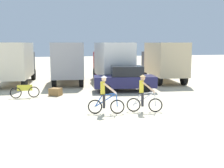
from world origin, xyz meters
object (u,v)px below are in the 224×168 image
box_truck_cream_rv (15,61)px  box_truck_tan_camper (163,60)px  box_truck_white_box (112,61)px  supply_crate (56,92)px  cyclist_orange_shirt (105,96)px  cyclist_cowboy_hat (143,95)px  box_truck_grey_hauler (67,61)px  bicycle_spare (25,91)px  sedan_parked (125,79)px

box_truck_cream_rv → box_truck_tan_camper: size_ratio=1.00×
box_truck_white_box → supply_crate: box_truck_white_box is taller
box_truck_cream_rv → box_truck_white_box: bearing=-8.3°
cyclist_orange_shirt → cyclist_cowboy_hat: bearing=-2.9°
cyclist_orange_shirt → box_truck_tan_camper: bearing=52.8°
box_truck_grey_hauler → cyclist_orange_shirt: size_ratio=3.81×
box_truck_cream_rv → bicycle_spare: size_ratio=4.02×
box_truck_tan_camper → sedan_parked: (-4.67, -4.05, -0.99)m
box_truck_white_box → bicycle_spare: 8.57m
box_truck_tan_camper → supply_crate: bearing=-154.8°
box_truck_grey_hauler → cyclist_cowboy_hat: 11.32m
box_truck_white_box → bicycle_spare: bearing=-143.1°
cyclist_cowboy_hat → bicycle_spare: 7.66m
sedan_parked → box_truck_grey_hauler: bearing=123.5°
cyclist_cowboy_hat → box_truck_cream_rv: bearing=120.8°
cyclist_cowboy_hat → cyclist_orange_shirt: bearing=177.1°
box_truck_cream_rv → cyclist_cowboy_hat: 13.16m
box_truck_cream_rv → box_truck_white_box: (7.75, -1.12, 0.00)m
box_truck_white_box → cyclist_orange_shirt: (-2.90, -10.04, -1.03)m
box_truck_white_box → bicycle_spare: box_truck_white_box is taller
box_truck_cream_rv → supply_crate: box_truck_cream_rv is taller
box_truck_grey_hauler → sedan_parked: 6.30m
cyclist_orange_shirt → cyclist_cowboy_hat: same height
box_truck_white_box → cyclist_orange_shirt: box_truck_white_box is taller
box_truck_white_box → supply_crate: 7.01m
cyclist_cowboy_hat → box_truck_white_box: bearing=84.3°
box_truck_cream_rv → supply_crate: (2.84, -5.85, -1.64)m
sedan_parked → cyclist_orange_shirt: size_ratio=2.43×
box_truck_tan_camper → cyclist_orange_shirt: box_truck_tan_camper is taller
box_truck_white_box → cyclist_cowboy_hat: 10.24m
box_truck_grey_hauler → supply_crate: box_truck_grey_hauler is taller
cyclist_orange_shirt → box_truck_grey_hauler: bearing=93.7°
box_truck_tan_camper → box_truck_white_box: bearing=176.1°
box_truck_grey_hauler → supply_crate: (-1.31, -5.56, -1.64)m
box_truck_grey_hauler → box_truck_white_box: (3.60, -0.83, 0.00)m
box_truck_grey_hauler → bicycle_spare: 6.85m
bicycle_spare → box_truck_white_box: bearing=36.9°
box_truck_white_box → bicycle_spare: (-6.75, -5.07, -1.48)m
cyclist_orange_shirt → supply_crate: (-2.01, 5.31, -0.61)m
box_truck_grey_hauler → box_truck_white_box: bearing=-13.0°
box_truck_cream_rv → box_truck_grey_hauler: 4.16m
cyclist_cowboy_hat → bicycle_spare: size_ratio=1.05×
sedan_parked → cyclist_cowboy_hat: 5.84m
box_truck_white_box → supply_crate: bearing=-136.1°
box_truck_cream_rv → sedan_parked: box_truck_cream_rv is taller
bicycle_spare → supply_crate: bicycle_spare is taller
box_truck_cream_rv → box_truck_tan_camper: bearing=-6.7°
box_truck_tan_camper → supply_crate: (-9.41, -4.42, -1.64)m
box_truck_tan_camper → bicycle_spare: size_ratio=4.04×
box_truck_grey_hauler → box_truck_white_box: 3.69m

